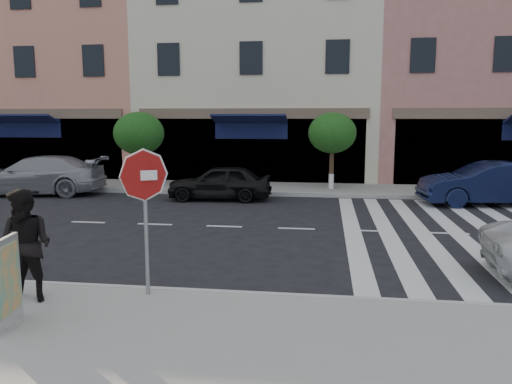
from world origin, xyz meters
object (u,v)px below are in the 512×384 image
Objects in this scene: stop_sign at (144,189)px; walker at (26,246)px; car_far_left at (37,175)px; car_far_right at (489,184)px; poster_board at (6,284)px; car_far_mid at (220,182)px.

stop_sign is 1.34× the size of walker.
walker is 0.34× the size of car_far_left.
stop_sign is 13.37m from car_far_right.
poster_board is 15.39m from car_far_right.
walker reaches higher than car_far_right.
walker is at bearing -6.93° from car_far_mid.
stop_sign is at bearing 20.01° from walker.
car_far_left is at bearing 110.28° from poster_board.
car_far_left is (-6.84, 11.92, -0.00)m from poster_board.
stop_sign is at bearing 2.66° from car_far_mid.
walker is 14.88m from car_far_right.
stop_sign is 2.37m from poster_board.
car_far_right is (9.36, 0.16, 0.11)m from car_far_mid.
car_far_mid is (7.34, -0.27, -0.11)m from car_far_left.
walker is 1.01m from poster_board.
walker is at bearing 23.20° from car_far_left.
stop_sign is 1.92× the size of poster_board.
car_far_right reaches higher than poster_board.
car_far_right is at bearing 40.60° from poster_board.
stop_sign is 0.52× the size of car_far_right.
poster_board is (-1.47, -1.47, -1.14)m from stop_sign.
car_far_mid is at bearing 78.00° from poster_board.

